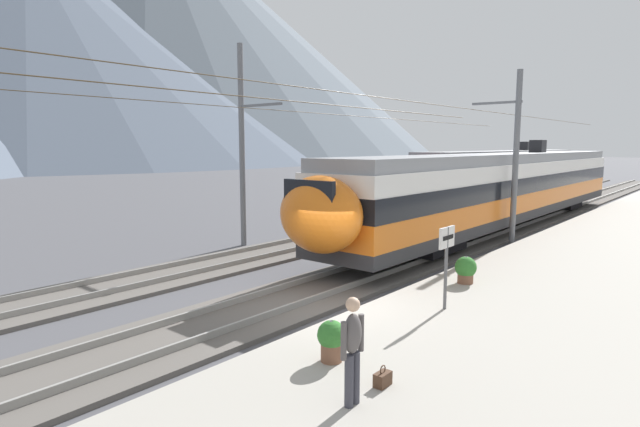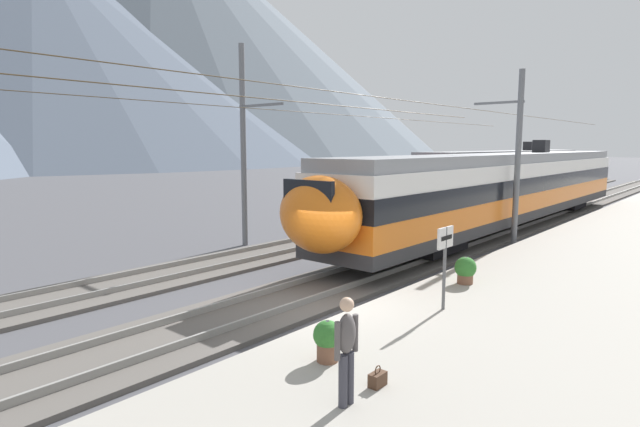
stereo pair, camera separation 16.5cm
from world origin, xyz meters
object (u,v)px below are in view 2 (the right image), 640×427
Objects in this scene: potted_plant_by_shelter at (465,269)px; handbag_beside_passenger at (378,379)px; train_near_platform at (507,186)px; train_far_track at (508,172)px; potted_plant_platform_edge at (327,338)px; catenary_mast_far_side at (246,143)px; catenary_mast_mid at (515,154)px; platform_sign at (445,249)px; passenger_walking at (346,346)px.

handbag_beside_passenger is at bearing -166.55° from potted_plant_by_shelter.
train_near_platform and train_far_track have the same top height.
train_far_track is (13.00, 4.81, -0.00)m from train_near_platform.
potted_plant_platform_edge is 0.99× the size of potted_plant_by_shelter.
catenary_mast_far_side is (-24.19, 2.03, 2.10)m from train_far_track.
catenary_mast_mid is at bearing 12.42° from handbag_beside_passenger.
train_near_platform is 1.13× the size of train_far_track.
train_far_track is at bearing 17.68° from platform_sign.
platform_sign is (-10.55, -2.24, -2.09)m from catenary_mast_mid.
train_far_track is 33.30m from handbag_beside_passenger.
train_near_platform is 13.86m from train_far_track.
train_near_platform is 12.47m from potted_plant_by_shelter.
train_near_platform is 18.99m from potted_plant_platform_edge.
potted_plant_by_shelter is (7.67, 1.62, -0.52)m from passenger_walking.
potted_plant_platform_edge is (0.22, 1.25, 0.32)m from handbag_beside_passenger.
potted_plant_platform_edge is (1.04, 1.23, -0.51)m from passenger_walking.
train_near_platform reaches higher than handbag_beside_passenger.
potted_plant_by_shelter is at bearing 3.33° from potted_plant_platform_edge.
train_near_platform is 19.51m from handbag_beside_passenger.
potted_plant_platform_edge is at bearing -176.67° from potted_plant_by_shelter.
potted_plant_by_shelter is at bearing 13.45° from handbag_beside_passenger.
potted_plant_platform_edge is 6.65m from potted_plant_by_shelter.
train_far_track is at bearing -4.79° from catenary_mast_far_side.
train_far_track reaches higher than handbag_beside_passenger.
potted_plant_platform_edge is (-4.11, 0.22, -1.04)m from platform_sign.
catenary_mast_far_side reaches higher than potted_plant_platform_edge.
catenary_mast_mid is 15.12m from potted_plant_platform_edge.
potted_plant_platform_edge is at bearing -124.93° from catenary_mast_far_side.
platform_sign is 1.19× the size of passenger_walking.
passenger_walking is at bearing -168.10° from potted_plant_by_shelter.
potted_plant_platform_edge is at bearing -164.88° from train_far_track.
handbag_beside_passenger is 0.46× the size of potted_plant_by_shelter.
catenary_mast_far_side is at bearing 175.21° from train_far_track.
potted_plant_by_shelter is (-0.74, -10.17, -3.58)m from catenary_mast_far_side.
train_far_track is at bearing 17.11° from handbag_beside_passenger.
potted_plant_platform_edge is (-31.56, -8.53, -1.47)m from train_far_track.
handbag_beside_passenger is at bearing -165.17° from train_near_platform.
catenary_mast_mid is at bearing 11.54° from potted_plant_by_shelter.
platform_sign is at bearing -162.32° from train_far_track.
platform_sign reaches higher than passenger_walking.
catenary_mast_mid is at bearing 11.72° from passenger_walking.
passenger_walking is at bearing -168.28° from catenary_mast_mid.
platform_sign is 5.59× the size of handbag_beside_passenger.
train_far_track is 75.01× the size of handbag_beside_passenger.
platform_sign is at bearing 11.12° from passenger_walking.
handbag_beside_passenger is 0.47× the size of potted_plant_platform_edge.
catenary_mast_far_side is at bearing 57.26° from handbag_beside_passenger.
potted_plant_by_shelter is at bearing -168.46° from catenary_mast_mid.
passenger_walking is 1.69m from potted_plant_platform_edge.
platform_sign is at bearing -106.86° from catenary_mast_far_side.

